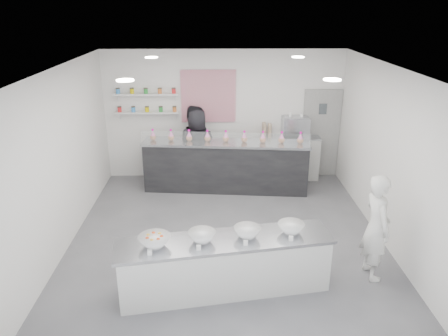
# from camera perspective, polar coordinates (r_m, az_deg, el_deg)

# --- Properties ---
(floor) EXTENTS (6.00, 6.00, 0.00)m
(floor) POSITION_cam_1_polar(r_m,az_deg,el_deg) (7.98, 0.36, -8.93)
(floor) COLOR #515156
(floor) RESTS_ON ground
(ceiling) EXTENTS (6.00, 6.00, 0.00)m
(ceiling) POSITION_cam_1_polar(r_m,az_deg,el_deg) (6.99, 0.42, 12.93)
(ceiling) COLOR white
(ceiling) RESTS_ON floor
(back_wall) EXTENTS (5.50, 0.00, 5.50)m
(back_wall) POSITION_cam_1_polar(r_m,az_deg,el_deg) (10.22, -0.05, 6.91)
(back_wall) COLOR white
(back_wall) RESTS_ON floor
(left_wall) EXTENTS (0.00, 6.00, 6.00)m
(left_wall) POSITION_cam_1_polar(r_m,az_deg,el_deg) (7.78, -20.30, 1.06)
(left_wall) COLOR white
(left_wall) RESTS_ON floor
(right_wall) EXTENTS (0.00, 6.00, 6.00)m
(right_wall) POSITION_cam_1_polar(r_m,az_deg,el_deg) (7.91, 20.73, 1.32)
(right_wall) COLOR white
(right_wall) RESTS_ON floor
(back_door) EXTENTS (0.88, 0.04, 2.10)m
(back_door) POSITION_cam_1_polar(r_m,az_deg,el_deg) (10.61, 12.51, 4.41)
(back_door) COLOR gray
(back_door) RESTS_ON floor
(pattern_panel) EXTENTS (1.25, 0.03, 1.20)m
(pattern_panel) POSITION_cam_1_polar(r_m,az_deg,el_deg) (10.10, -2.06, 9.34)
(pattern_panel) COLOR #A20D38
(pattern_panel) RESTS_ON back_wall
(jar_shelf_lower) EXTENTS (1.45, 0.22, 0.04)m
(jar_shelf_lower) POSITION_cam_1_polar(r_m,az_deg,el_deg) (10.22, -9.97, 7.17)
(jar_shelf_lower) COLOR silver
(jar_shelf_lower) RESTS_ON back_wall
(jar_shelf_upper) EXTENTS (1.45, 0.22, 0.04)m
(jar_shelf_upper) POSITION_cam_1_polar(r_m,az_deg,el_deg) (10.13, -10.12, 9.48)
(jar_shelf_upper) COLOR silver
(jar_shelf_upper) RESTS_ON back_wall
(preserve_jars) EXTENTS (1.45, 0.10, 0.56)m
(preserve_jars) POSITION_cam_1_polar(r_m,az_deg,el_deg) (10.14, -10.09, 8.68)
(preserve_jars) COLOR red
(preserve_jars) RESTS_ON jar_shelf_lower
(downlight_0) EXTENTS (0.24, 0.24, 0.02)m
(downlight_0) POSITION_cam_1_polar(r_m,az_deg,el_deg) (6.12, -12.79, 11.11)
(downlight_0) COLOR white
(downlight_0) RESTS_ON ceiling
(downlight_1) EXTENTS (0.24, 0.24, 0.02)m
(downlight_1) POSITION_cam_1_polar(r_m,az_deg,el_deg) (6.21, 13.96, 11.14)
(downlight_1) COLOR white
(downlight_1) RESTS_ON ceiling
(downlight_2) EXTENTS (0.24, 0.24, 0.02)m
(downlight_2) POSITION_cam_1_polar(r_m,az_deg,el_deg) (8.66, -9.46, 14.06)
(downlight_2) COLOR white
(downlight_2) RESTS_ON ceiling
(downlight_3) EXTENTS (0.24, 0.24, 0.02)m
(downlight_3) POSITION_cam_1_polar(r_m,az_deg,el_deg) (8.72, 9.65, 14.10)
(downlight_3) COLOR white
(downlight_3) RESTS_ON ceiling
(prep_counter) EXTENTS (3.15, 1.21, 0.84)m
(prep_counter) POSITION_cam_1_polar(r_m,az_deg,el_deg) (6.44, 0.10, -12.53)
(prep_counter) COLOR beige
(prep_counter) RESTS_ON floor
(back_bar) EXTENTS (3.67, 1.00, 1.12)m
(back_bar) POSITION_cam_1_polar(r_m,az_deg,el_deg) (9.67, 0.23, 0.25)
(back_bar) COLOR black
(back_bar) RESTS_ON floor
(sneeze_guard) EXTENTS (3.56, 0.35, 0.31)m
(sneeze_guard) POSITION_cam_1_polar(r_m,az_deg,el_deg) (9.14, 0.10, 3.75)
(sneeze_guard) COLOR white
(sneeze_guard) RESTS_ON back_bar
(espresso_ledge) EXTENTS (1.39, 0.44, 1.03)m
(espresso_ledge) POSITION_cam_1_polar(r_m,az_deg,el_deg) (10.44, 8.51, 1.33)
(espresso_ledge) COLOR beige
(espresso_ledge) RESTS_ON floor
(espresso_machine) EXTENTS (0.61, 0.42, 0.47)m
(espresso_machine) POSITION_cam_1_polar(r_m,az_deg,el_deg) (10.24, 9.30, 5.27)
(espresso_machine) COLOR #93969E
(espresso_machine) RESTS_ON espresso_ledge
(cup_stacks) EXTENTS (0.24, 0.24, 0.31)m
(cup_stacks) POSITION_cam_1_polar(r_m,az_deg,el_deg) (10.16, 5.64, 4.88)
(cup_stacks) COLOR #A2816E
(cup_stacks) RESTS_ON espresso_ledge
(prep_bowls) EXTENTS (2.39, 0.87, 0.15)m
(prep_bowls) POSITION_cam_1_polar(r_m,az_deg,el_deg) (6.18, 0.10, -8.68)
(prep_bowls) COLOR white
(prep_bowls) RESTS_ON prep_counter
(label_cards) EXTENTS (2.01, 0.04, 0.07)m
(label_cards) POSITION_cam_1_polar(r_m,az_deg,el_deg) (5.77, -0.67, -11.54)
(label_cards) COLOR white
(label_cards) RESTS_ON prep_counter
(cookie_bags) EXTENTS (3.34, 0.45, 0.26)m
(cookie_bags) POSITION_cam_1_polar(r_m,az_deg,el_deg) (9.45, 0.24, 4.18)
(cookie_bags) COLOR #FF73C9
(cookie_bags) RESTS_ON back_bar
(woman_prep) EXTENTS (0.46, 0.64, 1.66)m
(woman_prep) POSITION_cam_1_polar(r_m,az_deg,el_deg) (6.94, 19.27, -7.29)
(woman_prep) COLOR white
(woman_prep) RESTS_ON floor
(staff_left) EXTENTS (0.97, 0.80, 1.82)m
(staff_left) POSITION_cam_1_polar(r_m,az_deg,el_deg) (10.01, -3.99, 3.05)
(staff_left) COLOR black
(staff_left) RESTS_ON floor
(staff_right) EXTENTS (0.89, 0.60, 1.77)m
(staff_right) POSITION_cam_1_polar(r_m,az_deg,el_deg) (9.90, -3.46, 2.70)
(staff_right) COLOR black
(staff_right) RESTS_ON floor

